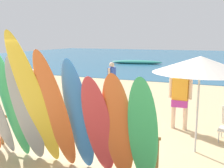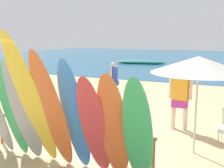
# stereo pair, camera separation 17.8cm
# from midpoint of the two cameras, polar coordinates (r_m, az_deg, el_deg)

# --- Properties ---
(ground) EXTENTS (60.00, 60.00, 0.00)m
(ground) POSITION_cam_midpoint_polar(r_m,az_deg,el_deg) (18.75, 13.01, 2.29)
(ground) COLOR tan
(ocean_water) EXTENTS (60.00, 40.00, 0.02)m
(ocean_water) POSITION_cam_midpoint_polar(r_m,az_deg,el_deg) (34.67, 17.22, 5.69)
(ocean_water) COLOR #235B7F
(ocean_water) RESTS_ON ground
(surfboard_rack) EXTENTS (3.87, 0.07, 0.75)m
(surfboard_rack) POSITION_cam_midpoint_polar(r_m,az_deg,el_deg) (5.54, -10.50, -10.22)
(surfboard_rack) COLOR brown
(surfboard_rack) RESTS_ON ground
(surfboard_green_2) EXTENTS (0.48, 0.76, 2.33)m
(surfboard_green_2) POSITION_cam_midpoint_polar(r_m,az_deg,el_deg) (5.51, -22.26, -4.82)
(surfboard_green_2) COLOR #38B266
(surfboard_green_2) RESTS_ON ground
(surfboard_grey_3) EXTENTS (0.61, 0.83, 2.26)m
(surfboard_grey_3) POSITION_cam_midpoint_polar(r_m,az_deg,el_deg) (5.24, -19.60, -5.79)
(surfboard_grey_3) COLOR #999EA3
(surfboard_grey_3) RESTS_ON ground
(surfboard_yellow_4) EXTENTS (0.63, 1.17, 2.68)m
(surfboard_yellow_4) POSITION_cam_midpoint_polar(r_m,az_deg,el_deg) (4.89, -17.82, -4.32)
(surfboard_yellow_4) COLOR yellow
(surfboard_yellow_4) RESTS_ON ground
(surfboard_orange_5) EXTENTS (0.55, 0.97, 2.37)m
(surfboard_orange_5) POSITION_cam_midpoint_polar(r_m,az_deg,el_deg) (4.72, -13.44, -6.56)
(surfboard_orange_5) COLOR orange
(surfboard_orange_5) RESTS_ON ground
(surfboard_blue_6) EXTENTS (0.49, 0.78, 2.23)m
(surfboard_blue_6) POSITION_cam_midpoint_polar(r_m,az_deg,el_deg) (4.65, -8.55, -7.55)
(surfboard_blue_6) COLOR #337AD1
(surfboard_blue_6) RESTS_ON ground
(surfboard_red_7) EXTENTS (0.53, 0.83, 1.97)m
(surfboard_red_7) POSITION_cam_midpoint_polar(r_m,az_deg,el_deg) (4.50, -4.12, -9.86)
(surfboard_red_7) COLOR #D13D42
(surfboard_red_7) RESTS_ON ground
(surfboard_orange_8) EXTENTS (0.53, 0.71, 2.03)m
(surfboard_orange_8) POSITION_cam_midpoint_polar(r_m,az_deg,el_deg) (4.35, 0.25, -10.16)
(surfboard_orange_8) COLOR orange
(surfboard_orange_8) RESTS_ON ground
(surfboard_green_9) EXTENTS (0.54, 0.82, 2.01)m
(surfboard_green_9) POSITION_cam_midpoint_polar(r_m,az_deg,el_deg) (4.18, 5.75, -11.17)
(surfboard_green_9) COLOR #38B266
(surfboard_green_9) RESTS_ON ground
(beachgoer_photographing) EXTENTS (0.52, 0.35, 1.51)m
(beachgoer_photographing) POSITION_cam_midpoint_polar(r_m,az_deg,el_deg) (9.00, -17.38, -0.79)
(beachgoer_photographing) COLOR beige
(beachgoer_photographing) RESTS_ON ground
(beachgoer_strolling) EXTENTS (0.40, 0.59, 1.55)m
(beachgoer_strolling) POSITION_cam_midpoint_polar(r_m,az_deg,el_deg) (10.50, -0.54, 1.34)
(beachgoer_strolling) COLOR beige
(beachgoer_strolling) RESTS_ON ground
(beachgoer_by_water) EXTENTS (0.63, 0.27, 1.67)m
(beachgoer_by_water) POSITION_cam_midpoint_polar(r_m,az_deg,el_deg) (7.26, 14.33, -2.49)
(beachgoer_by_water) COLOR beige
(beachgoer_by_water) RESTS_ON ground
(beach_umbrella) EXTENTS (2.01, 2.01, 2.16)m
(beach_umbrella) POSITION_cam_midpoint_polar(r_m,az_deg,el_deg) (5.68, 18.31, 4.17)
(beach_umbrella) COLOR silver
(beach_umbrella) RESTS_ON ground
(distant_boat) EXTENTS (5.00, 1.76, 0.39)m
(distant_boat) POSITION_cam_midpoint_polar(r_m,az_deg,el_deg) (25.14, 5.33, 4.90)
(distant_boat) COLOR teal
(distant_boat) RESTS_ON ground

